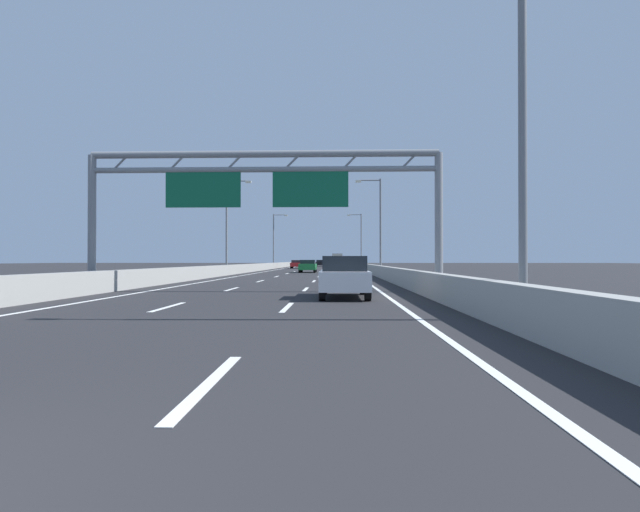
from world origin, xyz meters
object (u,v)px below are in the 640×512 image
object	(u,v)px
streetlamp_right_mid	(378,220)
box_truck	(337,259)
white_car	(344,277)
sign_gantry	(262,185)
streetlamp_left_far	(275,237)
silver_car	(339,264)
streetlamp_right_far	(360,237)
green_car	(308,266)
red_car	(296,264)
streetlamp_left_mid	(229,220)
streetlamp_right_near	(513,93)
black_car	(320,263)

from	to	relation	value
streetlamp_right_mid	box_truck	size ratio (longest dim) A/B	1.06
streetlamp_right_mid	white_car	size ratio (longest dim) A/B	2.23
sign_gantry	white_car	world-z (taller)	sign_gantry
streetlamp_left_far	silver_car	distance (m)	13.50
streetlamp_right_far	green_car	distance (m)	31.56
streetlamp_right_far	red_car	bearing A→B (deg)	-161.14
box_truck	green_car	bearing A→B (deg)	-93.19
box_truck	red_car	bearing A→B (deg)	-100.85
streetlamp_left_far	red_car	world-z (taller)	streetlamp_left_far
box_truck	silver_car	bearing A→B (deg)	-89.56
streetlamp_left_mid	silver_car	xyz separation A→B (m)	(11.28, 42.74, -4.68)
streetlamp_right_near	green_car	size ratio (longest dim) A/B	2.06
sign_gantry	box_truck	bearing A→B (deg)	87.82
streetlamp_left_mid	green_car	world-z (taller)	streetlamp_left_mid
streetlamp_left_mid	white_car	bearing A→B (deg)	-69.94
box_truck	sign_gantry	bearing A→B (deg)	-92.18
streetlamp_left_mid	red_car	bearing A→B (deg)	82.98
silver_car	white_car	size ratio (longest dim) A/B	1.04
streetlamp_right_mid	green_car	xyz separation A→B (m)	(-7.37, 6.65, -4.65)
silver_car	black_car	size ratio (longest dim) A/B	0.99
sign_gantry	streetlamp_right_near	distance (m)	12.67
green_car	white_car	bearing A→B (deg)	-84.60
red_car	white_car	distance (m)	63.90
sign_gantry	streetlamp_right_far	world-z (taller)	streetlamp_right_far
black_car	box_truck	distance (m)	14.05
green_car	black_car	bearing A→B (deg)	90.15
streetlamp_left_mid	silver_car	size ratio (longest dim) A/B	2.14
streetlamp_left_mid	streetlamp_right_far	size ratio (longest dim) A/B	1.00
streetlamp_right_mid	streetlamp_right_far	world-z (taller)	same
sign_gantry	streetlamp_right_far	xyz separation A→B (m)	(7.54, 63.80, 0.59)
black_car	streetlamp_right_near	bearing A→B (deg)	-85.39
streetlamp_right_far	white_car	size ratio (longest dim) A/B	2.23
streetlamp_left_mid	streetlamp_right_far	world-z (taller)	same
streetlamp_left_far	red_car	distance (m)	7.23
sign_gantry	streetlamp_left_far	xyz separation A→B (m)	(-7.39, 63.80, 0.59)
streetlamp_right_near	streetlamp_right_mid	distance (m)	36.98
streetlamp_left_mid	red_car	size ratio (longest dim) A/B	2.24
streetlamp_right_near	red_car	xyz separation A→B (m)	(-10.83, 70.26, -4.67)
streetlamp_left_mid	black_car	size ratio (longest dim) A/B	2.12
streetlamp_left_mid	streetlamp_right_far	xyz separation A→B (m)	(14.93, 36.98, 0.00)
green_car	white_car	world-z (taller)	white_car
silver_car	box_truck	distance (m)	26.93
white_car	box_truck	xyz separation A→B (m)	(0.03, 99.89, 0.85)
box_truck	streetlamp_right_mid	bearing A→B (deg)	-86.83
sign_gantry	silver_car	bearing A→B (deg)	86.80
red_car	black_car	distance (m)	23.08
streetlamp_left_far	streetlamp_right_far	world-z (taller)	same
streetlamp_right_far	red_car	size ratio (longest dim) A/B	2.24
streetlamp_left_far	black_car	xyz separation A→B (m)	(7.43, 19.13, -4.65)
streetlamp_right_near	silver_car	xyz separation A→B (m)	(-3.65, 79.72, -4.68)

